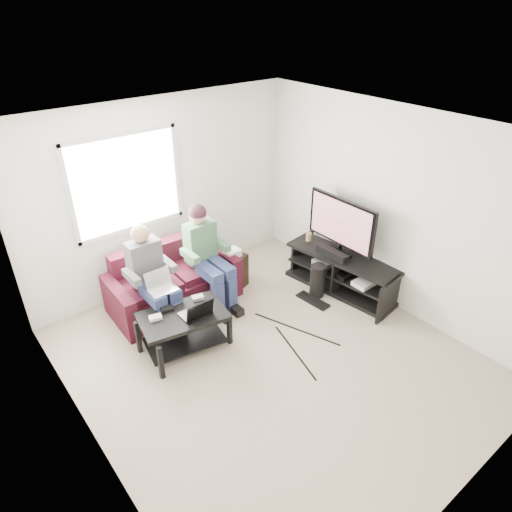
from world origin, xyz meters
The scene contains 26 objects.
floor centered at (0.00, 0.00, 0.00)m, with size 4.50×4.50×0.00m, color #B5A28C.
ceiling centered at (0.00, 0.00, 2.60)m, with size 4.50×4.50×0.00m, color white.
wall_back centered at (0.00, 2.25, 1.30)m, with size 4.50×4.50×0.00m, color silver.
wall_front centered at (0.00, -2.25, 1.30)m, with size 4.50×4.50×0.00m, color silver.
wall_left centered at (-2.00, 0.00, 1.30)m, with size 4.50×4.50×0.00m, color silver.
wall_right centered at (2.00, 0.00, 1.30)m, with size 4.50×4.50×0.00m, color silver.
window centered at (-0.50, 2.23, 1.60)m, with size 1.48×0.04×1.28m.
sofa centered at (-0.29, 1.69, 0.30)m, with size 1.72×0.87×0.80m.
person_left centered at (-0.69, 1.41, 0.72)m, with size 0.40×0.70×1.33m.
person_right centered at (0.11, 1.43, 0.78)m, with size 0.40×0.71×1.37m.
laptop_silver centered at (-0.69, 1.17, 0.70)m, with size 0.32×0.22×0.24m, color silver, non-canonical shape.
coffee_table centered at (-0.66, 0.78, 0.36)m, with size 1.07×0.77×0.49m.
laptop_black centered at (-0.54, 0.70, 0.61)m, with size 0.34×0.24×0.24m, color black, non-canonical shape.
controller_a centered at (-0.94, 0.90, 0.51)m, with size 0.14×0.09×0.04m, color silver.
controller_b centered at (-0.76, 0.96, 0.51)m, with size 0.14×0.09×0.04m, color black.
controller_c centered at (-0.36, 0.93, 0.51)m, with size 0.14×0.09×0.04m, color gray.
tv_stand centered at (1.70, 0.46, 0.24)m, with size 0.71×1.70×0.54m.
tv centered at (1.70, 0.56, 1.00)m, with size 0.12×1.10×0.81m.
soundbar centered at (1.58, 0.56, 0.59)m, with size 0.12×0.50×0.10m, color black.
drink_cup centered at (1.65, 1.09, 0.60)m, with size 0.08×0.08×0.12m, color #A37046.
console_white centered at (1.70, 0.06, 0.32)m, with size 0.30×0.22×0.06m, color silver.
console_grey centered at (1.70, 0.76, 0.33)m, with size 0.34×0.26×0.08m, color gray.
console_black centered at (1.70, 0.41, 0.32)m, with size 0.38×0.30×0.07m, color black.
subwoofer centered at (1.34, 0.57, 0.24)m, with size 0.21×0.21×0.47m, color black.
keyboard_floor centered at (1.19, 0.49, 0.01)m, with size 0.16×0.49×0.03m, color black.
end_table centered at (0.56, 1.49, 0.27)m, with size 0.34×0.34×0.60m.
Camera 1 is at (-2.61, -2.99, 3.70)m, focal length 32.00 mm.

